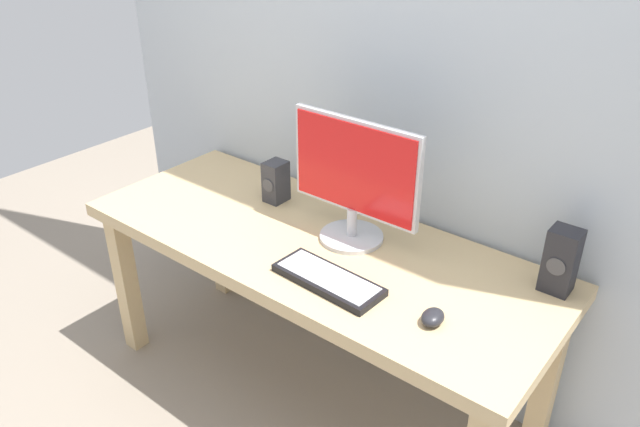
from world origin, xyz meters
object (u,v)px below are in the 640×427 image
Objects in this scene: desk at (314,262)px; speaker_left at (276,182)px; monitor at (354,178)px; speaker_right at (561,261)px; mouse at (433,317)px; keyboard_primary at (328,280)px.

speaker_left reaches higher than desk.
monitor reaches higher than speaker_left.
monitor reaches higher than speaker_right.
mouse is (0.46, -0.25, -0.22)m from monitor.
mouse reaches higher than desk.
desk is at bearing -162.62° from speaker_right.
monitor is at bearing 146.40° from mouse.
monitor is 5.90× the size of mouse.
keyboard_primary is 4.41× the size of mouse.
speaker_right reaches higher than speaker_left.
keyboard_primary reaches higher than desk.
mouse is (0.36, 0.03, 0.01)m from keyboard_primary.
desk is 0.84m from speaker_right.
speaker_right is at bearing 17.38° from desk.
mouse is 0.40× the size of speaker_right.
speaker_right reaches higher than desk.
speaker_right is (0.78, 0.24, 0.20)m from desk.
desk is at bearing 160.03° from mouse.
speaker_left is at bearing -174.95° from speaker_right.
desk is 0.29m from keyboard_primary.
speaker_left is at bearing 173.69° from monitor.
keyboard_primary is at bearing -144.15° from speaker_right.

